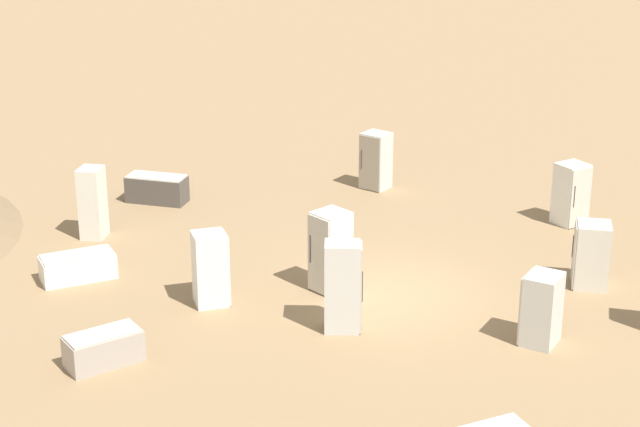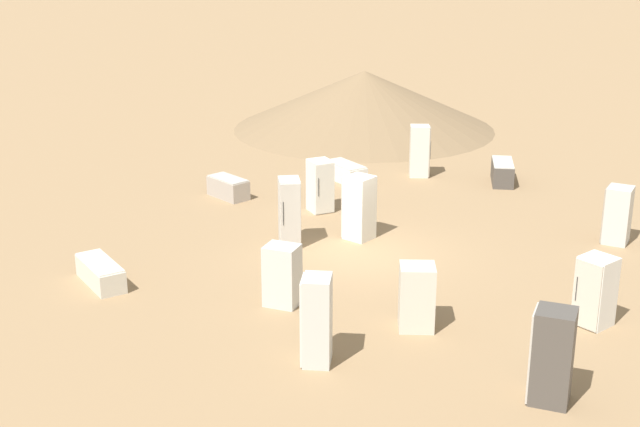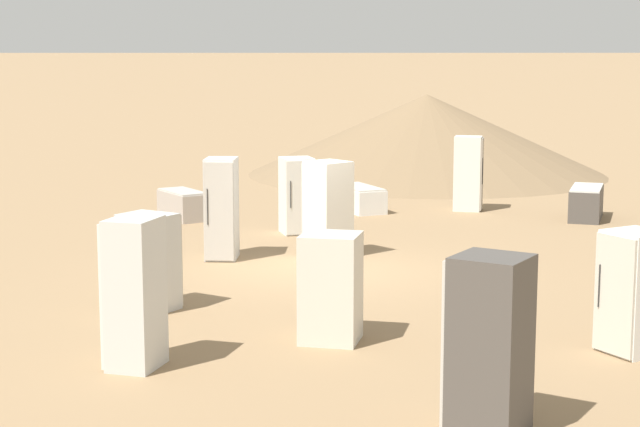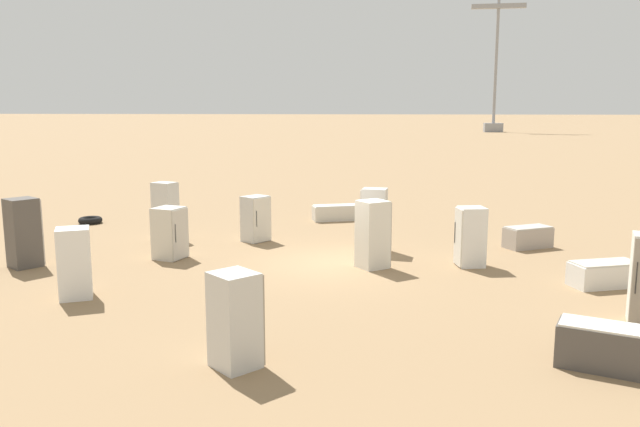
{
  "view_description": "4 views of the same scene",
  "coord_description": "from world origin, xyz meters",
  "px_view_note": "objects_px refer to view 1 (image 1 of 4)",
  "views": [
    {
      "loc": [
        -2.59,
        -21.93,
        9.98
      ],
      "look_at": [
        -1.44,
        0.37,
        1.77
      ],
      "focal_mm": 60.0,
      "sensor_mm": 36.0,
      "label": 1
    },
    {
      "loc": [
        22.22,
        -5.56,
        8.92
      ],
      "look_at": [
        -0.01,
        -1.2,
        1.25
      ],
      "focal_mm": 50.0,
      "sensor_mm": 36.0,
      "label": 2
    },
    {
      "loc": [
        19.07,
        -0.28,
        4.07
      ],
      "look_at": [
        0.18,
        0.01,
        1.07
      ],
      "focal_mm": 60.0,
      "sensor_mm": 36.0,
      "label": 3
    },
    {
      "loc": [
        -2.52,
        16.9,
        4.32
      ],
      "look_at": [
        0.13,
        0.91,
        1.59
      ],
      "focal_mm": 35.0,
      "sensor_mm": 36.0,
      "label": 4
    }
  ],
  "objects_px": {
    "discarded_fridge_8": "(78,267)",
    "discarded_fridge_9": "(591,255)",
    "discarded_fridge_6": "(93,203)",
    "discarded_fridge_11": "(330,251)",
    "discarded_fridge_5": "(104,349)",
    "discarded_fridge_13": "(157,189)",
    "discarded_fridge_7": "(343,287)",
    "discarded_fridge_12": "(211,269)",
    "discarded_fridge_3": "(541,309)",
    "discarded_fridge_1": "(571,194)",
    "discarded_fridge_10": "(376,161)"
  },
  "relations": [
    {
      "from": "discarded_fridge_1",
      "to": "discarded_fridge_3",
      "type": "relative_size",
      "value": 1.09
    },
    {
      "from": "discarded_fridge_3",
      "to": "discarded_fridge_7",
      "type": "distance_m",
      "value": 4.04
    },
    {
      "from": "discarded_fridge_1",
      "to": "discarded_fridge_5",
      "type": "xyz_separation_m",
      "value": [
        -11.17,
        -7.21,
        -0.49
      ]
    },
    {
      "from": "discarded_fridge_3",
      "to": "discarded_fridge_5",
      "type": "xyz_separation_m",
      "value": [
        -8.71,
        -0.46,
        -0.42
      ]
    },
    {
      "from": "discarded_fridge_1",
      "to": "discarded_fridge_6",
      "type": "distance_m",
      "value": 12.36
    },
    {
      "from": "discarded_fridge_5",
      "to": "discarded_fridge_6",
      "type": "distance_m",
      "value": 7.03
    },
    {
      "from": "discarded_fridge_12",
      "to": "discarded_fridge_13",
      "type": "relative_size",
      "value": 0.92
    },
    {
      "from": "discarded_fridge_9",
      "to": "discarded_fridge_10",
      "type": "distance_m",
      "value": 8.3
    },
    {
      "from": "discarded_fridge_8",
      "to": "discarded_fridge_9",
      "type": "height_order",
      "value": "discarded_fridge_9"
    },
    {
      "from": "discarded_fridge_6",
      "to": "discarded_fridge_1",
      "type": "bearing_deg",
      "value": 14.48
    },
    {
      "from": "discarded_fridge_1",
      "to": "discarded_fridge_6",
      "type": "relative_size",
      "value": 0.89
    },
    {
      "from": "discarded_fridge_8",
      "to": "discarded_fridge_9",
      "type": "distance_m",
      "value": 11.76
    },
    {
      "from": "discarded_fridge_6",
      "to": "discarded_fridge_7",
      "type": "height_order",
      "value": "discarded_fridge_7"
    },
    {
      "from": "discarded_fridge_10",
      "to": "discarded_fridge_13",
      "type": "xyz_separation_m",
      "value": [
        -6.19,
        -0.89,
        -0.44
      ]
    },
    {
      "from": "discarded_fridge_6",
      "to": "discarded_fridge_7",
      "type": "distance_m",
      "value": 8.19
    },
    {
      "from": "discarded_fridge_5",
      "to": "discarded_fridge_11",
      "type": "bearing_deg",
      "value": 94.31
    },
    {
      "from": "discarded_fridge_1",
      "to": "discarded_fridge_8",
      "type": "xyz_separation_m",
      "value": [
        -12.35,
        -3.01,
        -0.52
      ]
    },
    {
      "from": "discarded_fridge_5",
      "to": "discarded_fridge_6",
      "type": "relative_size",
      "value": 0.88
    },
    {
      "from": "discarded_fridge_11",
      "to": "discarded_fridge_10",
      "type": "bearing_deg",
      "value": -53.32
    },
    {
      "from": "discarded_fridge_9",
      "to": "discarded_fridge_13",
      "type": "height_order",
      "value": "discarded_fridge_9"
    },
    {
      "from": "discarded_fridge_8",
      "to": "discarded_fridge_11",
      "type": "relative_size",
      "value": 0.99
    },
    {
      "from": "discarded_fridge_5",
      "to": "discarded_fridge_11",
      "type": "relative_size",
      "value": 0.87
    },
    {
      "from": "discarded_fridge_7",
      "to": "discarded_fridge_12",
      "type": "distance_m",
      "value": 3.13
    },
    {
      "from": "discarded_fridge_5",
      "to": "discarded_fridge_7",
      "type": "bearing_deg",
      "value": 73.74
    },
    {
      "from": "discarded_fridge_6",
      "to": "discarded_fridge_13",
      "type": "height_order",
      "value": "discarded_fridge_6"
    },
    {
      "from": "discarded_fridge_5",
      "to": "discarded_fridge_12",
      "type": "bearing_deg",
      "value": 112.58
    },
    {
      "from": "discarded_fridge_6",
      "to": "discarded_fridge_11",
      "type": "distance_m",
      "value": 6.83
    },
    {
      "from": "discarded_fridge_11",
      "to": "discarded_fridge_12",
      "type": "bearing_deg",
      "value": 63.32
    },
    {
      "from": "discarded_fridge_5",
      "to": "discarded_fridge_11",
      "type": "height_order",
      "value": "discarded_fridge_11"
    },
    {
      "from": "discarded_fridge_7",
      "to": "discarded_fridge_9",
      "type": "bearing_deg",
      "value": 112.74
    },
    {
      "from": "discarded_fridge_5",
      "to": "discarded_fridge_11",
      "type": "distance_m",
      "value": 5.71
    },
    {
      "from": "discarded_fridge_6",
      "to": "discarded_fridge_5",
      "type": "bearing_deg",
      "value": -67.22
    },
    {
      "from": "discarded_fridge_11",
      "to": "discarded_fridge_5",
      "type": "bearing_deg",
      "value": 86.01
    },
    {
      "from": "discarded_fridge_11",
      "to": "discarded_fridge_13",
      "type": "relative_size",
      "value": 1.04
    },
    {
      "from": "discarded_fridge_12",
      "to": "discarded_fridge_11",
      "type": "bearing_deg",
      "value": 88.61
    },
    {
      "from": "discarded_fridge_1",
      "to": "discarded_fridge_13",
      "type": "xyz_separation_m",
      "value": [
        -11.01,
        2.28,
        -0.44
      ]
    },
    {
      "from": "discarded_fridge_5",
      "to": "discarded_fridge_13",
      "type": "distance_m",
      "value": 9.5
    },
    {
      "from": "discarded_fridge_10",
      "to": "discarded_fridge_11",
      "type": "bearing_deg",
      "value": 115.38
    },
    {
      "from": "discarded_fridge_1",
      "to": "discarded_fridge_13",
      "type": "bearing_deg",
      "value": -40.49
    },
    {
      "from": "discarded_fridge_9",
      "to": "discarded_fridge_1",
      "type": "bearing_deg",
      "value": 4.31
    },
    {
      "from": "discarded_fridge_13",
      "to": "discarded_fridge_5",
      "type": "bearing_deg",
      "value": 17.64
    },
    {
      "from": "discarded_fridge_3",
      "to": "discarded_fridge_9",
      "type": "bearing_deg",
      "value": -0.76
    },
    {
      "from": "discarded_fridge_6",
      "to": "discarded_fridge_9",
      "type": "height_order",
      "value": "discarded_fridge_6"
    },
    {
      "from": "discarded_fridge_1",
      "to": "discarded_fridge_5",
      "type": "relative_size",
      "value": 1.02
    },
    {
      "from": "discarded_fridge_3",
      "to": "discarded_fridge_9",
      "type": "xyz_separation_m",
      "value": [
        1.83,
        2.76,
        0.0
      ]
    },
    {
      "from": "discarded_fridge_1",
      "to": "discarded_fridge_3",
      "type": "xyz_separation_m",
      "value": [
        -2.46,
        -6.75,
        -0.07
      ]
    },
    {
      "from": "discarded_fridge_3",
      "to": "discarded_fridge_12",
      "type": "bearing_deg",
      "value": 104.38
    },
    {
      "from": "discarded_fridge_12",
      "to": "discarded_fridge_5",
      "type": "bearing_deg",
      "value": -50.43
    },
    {
      "from": "discarded_fridge_10",
      "to": "discarded_fridge_13",
      "type": "height_order",
      "value": "discarded_fridge_10"
    },
    {
      "from": "discarded_fridge_6",
      "to": "discarded_fridge_8",
      "type": "distance_m",
      "value": 2.77
    }
  ]
}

